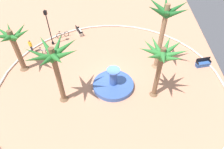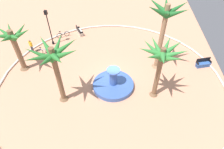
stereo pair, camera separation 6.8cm
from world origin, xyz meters
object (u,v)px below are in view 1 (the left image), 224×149
object	(u,v)px
palm_tree_near_fountain	(161,57)
trash_bin	(56,51)
bicycle_red_frame	(63,35)
bicycle_by_lamppost	(44,51)
fountain	(113,84)
person_cyclist_helmet	(31,46)
palm_tree_by_curb	(13,41)
bench_north	(203,64)
palm_tree_far_side	(54,60)
lamppost	(48,25)
bench_west	(79,32)
palm_tree_mid_plaza	(165,21)

from	to	relation	value
palm_tree_near_fountain	trash_bin	bearing A→B (deg)	-115.70
trash_bin	palm_tree_near_fountain	bearing A→B (deg)	64.30
bicycle_red_frame	bicycle_by_lamppost	world-z (taller)	same
fountain	person_cyclist_helmet	distance (m)	11.13
palm_tree_by_curb	bicycle_by_lamppost	xyz separation A→B (m)	(-2.76, 1.22, -3.12)
palm_tree_by_curb	palm_tree_near_fountain	bearing A→B (deg)	80.24
palm_tree_near_fountain	bench_north	distance (m)	8.27
bicycle_red_frame	palm_tree_near_fountain	bearing A→B (deg)	51.40
person_cyclist_helmet	palm_tree_near_fountain	bearing A→B (deg)	69.00
palm_tree_far_side	lamppost	world-z (taller)	palm_tree_far_side
fountain	palm_tree_by_curb	xyz separation A→B (m)	(-1.72, -9.74, 3.20)
palm_tree_by_curb	bicycle_by_lamppost	size ratio (longest dim) A/B	2.86
palm_tree_near_fountain	lamppost	distance (m)	14.15
fountain	bench_west	world-z (taller)	fountain
trash_bin	fountain	bearing A→B (deg)	56.89
lamppost	bicycle_by_lamppost	xyz separation A→B (m)	(2.14, -0.30, -2.26)
fountain	bicycle_by_lamppost	world-z (taller)	fountain
palm_tree_near_fountain	palm_tree_mid_plaza	distance (m)	4.24
bicycle_by_lamppost	person_cyclist_helmet	world-z (taller)	person_cyclist_helmet
palm_tree_near_fountain	palm_tree_far_side	size ratio (longest dim) A/B	0.93
bench_west	person_cyclist_helmet	world-z (taller)	person_cyclist_helmet
bench_west	person_cyclist_helmet	distance (m)	6.56
fountain	bench_west	bearing A→B (deg)	-149.82
fountain	lamppost	bearing A→B (deg)	-128.89
palm_tree_far_side	lamppost	distance (m)	9.69
fountain	bicycle_red_frame	xyz separation A→B (m)	(-8.36, -7.41, 0.07)
bench_north	trash_bin	world-z (taller)	bench_north
palm_tree_mid_plaza	bicycle_by_lamppost	size ratio (longest dim) A/B	4.21
bench_north	palm_tree_by_curb	bearing A→B (deg)	-83.18
bench_north	bicycle_red_frame	bearing A→B (deg)	-104.52
trash_bin	bicycle_red_frame	world-z (taller)	bicycle_red_frame
fountain	bicycle_by_lamppost	distance (m)	9.63
bench_west	person_cyclist_helmet	xyz separation A→B (m)	(4.60, -4.65, 0.59)
palm_tree_near_fountain	trash_bin	size ratio (longest dim) A/B	7.55
fountain	palm_tree_by_curb	distance (m)	10.40
palm_tree_mid_plaza	person_cyclist_helmet	world-z (taller)	palm_tree_mid_plaza
palm_tree_by_curb	person_cyclist_helmet	world-z (taller)	palm_tree_by_curb
palm_tree_far_side	lamppost	bearing A→B (deg)	-155.65
bench_north	person_cyclist_helmet	distance (m)	19.46
fountain	bench_north	distance (m)	10.19
bench_north	person_cyclist_helmet	xyz separation A→B (m)	(-0.71, -19.44, 0.59)
palm_tree_far_side	bicycle_by_lamppost	xyz separation A→B (m)	(-6.51, -4.22, -4.22)
bench_west	bicycle_red_frame	size ratio (longest dim) A/B	1.11
bench_north	trash_bin	size ratio (longest dim) A/B	2.30
palm_tree_by_curb	bench_west	bearing A→B (deg)	150.34
trash_bin	bicycle_by_lamppost	world-z (taller)	bicycle_by_lamppost
person_cyclist_helmet	palm_tree_mid_plaza	bearing A→B (deg)	85.12
bicycle_by_lamppost	person_cyclist_helmet	distance (m)	1.66
palm_tree_near_fountain	palm_tree_by_curb	size ratio (longest dim) A/B	1.13
fountain	trash_bin	distance (m)	8.60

